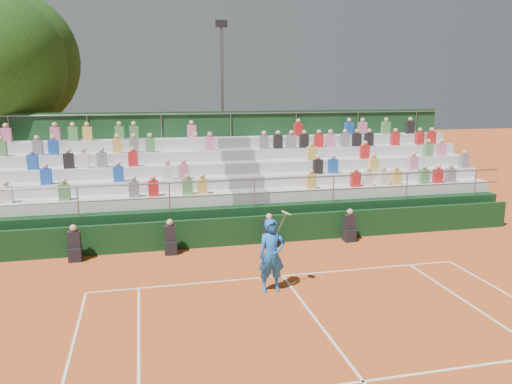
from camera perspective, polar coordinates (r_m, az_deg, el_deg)
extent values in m
plane|color=#C35320|center=(14.82, 3.08, -9.57)|extent=(90.00, 90.00, 0.00)
cube|color=white|center=(14.81, 3.08, -9.55)|extent=(11.00, 0.06, 0.01)
cube|color=white|center=(12.04, 7.41, -14.92)|extent=(0.06, 6.40, 0.01)
cube|color=white|center=(10.21, 12.15, -20.41)|extent=(8.22, 0.06, 0.01)
cube|color=black|center=(17.59, 0.22, -4.34)|extent=(20.00, 0.15, 1.00)
cube|color=black|center=(16.96, -19.95, -6.69)|extent=(0.40, 0.40, 0.44)
cube|color=black|center=(16.82, -20.07, -5.14)|extent=(0.38, 0.25, 0.55)
sphere|color=tan|center=(16.72, -20.16, -3.89)|extent=(0.22, 0.22, 0.22)
cube|color=black|center=(16.83, -9.72, -6.27)|extent=(0.40, 0.40, 0.44)
cube|color=black|center=(16.69, -9.78, -4.70)|extent=(0.38, 0.25, 0.55)
sphere|color=tan|center=(16.59, -9.83, -3.44)|extent=(0.22, 0.22, 0.22)
cube|color=black|center=(17.32, 1.49, -5.58)|extent=(0.40, 0.40, 0.44)
cube|color=black|center=(17.18, 1.50, -4.05)|extent=(0.38, 0.25, 0.55)
sphere|color=tan|center=(17.08, 1.50, -2.83)|extent=(0.22, 0.22, 0.22)
cube|color=black|center=(18.25, 10.58, -4.86)|extent=(0.40, 0.40, 0.44)
cube|color=black|center=(18.12, 10.64, -3.41)|extent=(0.38, 0.25, 0.55)
sphere|color=tan|center=(18.03, 10.69, -2.24)|extent=(0.22, 0.22, 0.22)
cube|color=black|center=(20.49, -1.75, -1.71)|extent=(20.00, 5.20, 1.20)
cube|color=silver|center=(18.37, -17.31, -1.26)|extent=(9.30, 0.85, 0.42)
cube|color=silver|center=(20.49, 14.01, 0.25)|extent=(9.30, 0.85, 0.42)
cube|color=slate|center=(18.71, -0.77, -0.48)|extent=(1.40, 0.85, 0.42)
cube|color=silver|center=(19.12, -17.21, 0.54)|extent=(9.30, 0.85, 0.42)
cube|color=silver|center=(21.16, 13.04, 1.82)|extent=(9.30, 0.85, 0.42)
cube|color=slate|center=(19.44, -1.30, 1.25)|extent=(1.40, 0.85, 0.42)
cube|color=silver|center=(19.88, -17.12, 2.19)|extent=(9.30, 0.85, 0.42)
cube|color=silver|center=(21.85, 12.12, 3.29)|extent=(9.30, 0.85, 0.42)
cube|color=slate|center=(20.19, -1.80, 2.86)|extent=(1.40, 0.85, 0.42)
cube|color=silver|center=(20.66, -17.03, 3.72)|extent=(9.30, 0.85, 0.42)
cube|color=silver|center=(22.56, 11.26, 4.66)|extent=(9.30, 0.85, 0.42)
cube|color=slate|center=(20.96, -2.26, 4.35)|extent=(1.40, 0.85, 0.42)
cube|color=silver|center=(21.45, -16.95, 5.14)|extent=(9.30, 0.85, 0.42)
cube|color=silver|center=(23.29, 10.45, 5.96)|extent=(9.30, 0.85, 0.42)
cube|color=slate|center=(21.74, -2.69, 5.73)|extent=(1.40, 0.85, 0.42)
cube|color=#173C1D|center=(22.36, -2.90, 3.60)|extent=(20.00, 0.12, 4.40)
cylinder|color=gray|center=(17.72, -0.18, 1.43)|extent=(20.00, 0.05, 0.05)
cylinder|color=gray|center=(22.06, -2.92, 8.97)|extent=(20.00, 0.05, 0.05)
cube|color=silver|center=(18.61, -26.61, -0.28)|extent=(0.36, 0.24, 0.56)
cube|color=#4C8C4C|center=(18.26, -21.04, -0.02)|extent=(0.36, 0.24, 0.56)
cube|color=slate|center=(18.07, -13.77, 0.32)|extent=(0.36, 0.24, 0.56)
cube|color=red|center=(18.07, -11.65, 0.42)|extent=(0.36, 0.24, 0.56)
cube|color=#4C8C4C|center=(18.13, -7.84, 0.59)|extent=(0.36, 0.24, 0.56)
cube|color=gold|center=(18.18, -6.16, 0.67)|extent=(0.36, 0.24, 0.56)
cube|color=#1E4CB2|center=(19.12, -22.86, 1.63)|extent=(0.36, 0.24, 0.56)
cube|color=#1E4CB2|center=(18.85, -15.45, 2.00)|extent=(0.36, 0.24, 0.56)
cube|color=silver|center=(18.85, -10.06, 2.25)|extent=(0.36, 0.24, 0.56)
cube|color=pink|center=(18.88, -8.27, 2.32)|extent=(0.36, 0.24, 0.56)
cube|color=#1E4CB2|center=(19.99, -24.16, 3.15)|extent=(0.36, 0.24, 0.56)
cube|color=black|center=(19.78, -20.62, 3.35)|extent=(0.36, 0.24, 0.56)
cube|color=silver|center=(19.72, -19.11, 3.43)|extent=(0.36, 0.24, 0.56)
cube|color=slate|center=(19.66, -17.19, 3.53)|extent=(0.36, 0.24, 0.56)
cube|color=red|center=(19.61, -13.87, 3.69)|extent=(0.36, 0.24, 0.56)
cube|color=#4C8C4C|center=(21.03, -27.10, 4.43)|extent=(0.36, 0.24, 0.56)
cube|color=slate|center=(20.76, -23.68, 4.65)|extent=(0.36, 0.24, 0.56)
cube|color=#1E4CB2|center=(20.66, -22.14, 4.74)|extent=(0.36, 0.24, 0.56)
cube|color=gold|center=(20.41, -15.54, 5.11)|extent=(0.36, 0.24, 0.56)
cube|color=slate|center=(20.40, -13.75, 5.20)|extent=(0.36, 0.24, 0.56)
cube|color=#4C8C4C|center=(20.40, -12.01, 5.28)|extent=(0.36, 0.24, 0.56)
cube|color=silver|center=(20.50, -6.94, 5.48)|extent=(0.36, 0.24, 0.56)
cube|color=pink|center=(20.58, -5.27, 5.54)|extent=(0.36, 0.24, 0.56)
cube|color=pink|center=(21.81, -26.63, 5.80)|extent=(0.36, 0.24, 0.56)
cube|color=pink|center=(21.46, -21.96, 6.12)|extent=(0.36, 0.24, 0.56)
cube|color=#4C8C4C|center=(21.36, -20.17, 6.23)|extent=(0.36, 0.24, 0.56)
cube|color=gold|center=(21.30, -18.71, 6.32)|extent=(0.36, 0.24, 0.56)
cube|color=#4C8C4C|center=(21.22, -15.33, 6.50)|extent=(0.36, 0.24, 0.56)
cube|color=#4C8C4C|center=(21.20, -13.76, 6.58)|extent=(0.36, 0.24, 0.56)
cube|color=pink|center=(21.30, -7.37, 6.84)|extent=(0.36, 0.24, 0.56)
cube|color=gold|center=(19.10, 6.29, 1.21)|extent=(0.36, 0.24, 0.56)
cube|color=red|center=(19.77, 11.30, 1.41)|extent=(0.36, 0.24, 0.56)
cube|color=silver|center=(20.00, 12.69, 1.47)|extent=(0.36, 0.24, 0.56)
cube|color=silver|center=(20.28, 14.32, 1.53)|extent=(0.36, 0.24, 0.56)
cube|color=gold|center=(20.54, 15.71, 1.58)|extent=(0.36, 0.24, 0.56)
cube|color=#4C8C4C|center=(21.16, 18.67, 1.69)|extent=(0.36, 0.24, 0.56)
cube|color=red|center=(21.49, 20.07, 1.74)|extent=(0.36, 0.24, 0.56)
cube|color=slate|center=(21.80, 21.34, 1.78)|extent=(0.36, 0.24, 0.56)
cube|color=black|center=(20.01, 7.08, 2.89)|extent=(0.36, 0.24, 0.56)
cube|color=#1E4CB2|center=(20.24, 8.79, 2.95)|extent=(0.36, 0.24, 0.56)
cube|color=gold|center=(20.94, 13.24, 3.07)|extent=(0.36, 0.24, 0.56)
cube|color=pink|center=(21.79, 17.49, 3.17)|extent=(0.36, 0.24, 0.56)
cube|color=slate|center=(23.10, 22.67, 3.26)|extent=(0.36, 0.24, 0.56)
cube|color=gold|center=(20.75, 6.37, 4.40)|extent=(0.36, 0.24, 0.56)
cube|color=red|center=(21.65, 12.32, 4.51)|extent=(0.36, 0.24, 0.56)
cube|color=#4C8C4C|center=(23.07, 19.06, 4.57)|extent=(0.36, 0.24, 0.56)
cube|color=pink|center=(23.43, 20.43, 4.58)|extent=(0.36, 0.24, 0.56)
cube|color=slate|center=(21.00, 0.92, 5.71)|extent=(0.36, 0.24, 0.56)
cube|color=black|center=(21.15, 2.52, 5.75)|extent=(0.36, 0.24, 0.56)
cube|color=slate|center=(21.31, 4.04, 5.78)|extent=(0.36, 0.24, 0.56)
cube|color=black|center=(21.49, 5.51, 5.80)|extent=(0.36, 0.24, 0.56)
cube|color=red|center=(21.70, 7.19, 5.83)|extent=(0.36, 0.24, 0.56)
cube|color=pink|center=(21.89, 8.49, 5.84)|extent=(0.36, 0.24, 0.56)
cube|color=slate|center=(22.14, 10.11, 5.85)|extent=(0.36, 0.24, 0.56)
cube|color=black|center=(22.37, 11.44, 5.86)|extent=(0.36, 0.24, 0.56)
cube|color=black|center=(22.61, 12.78, 5.86)|extent=(0.36, 0.24, 0.56)
cube|color=red|center=(23.18, 15.61, 5.86)|extent=(0.36, 0.24, 0.56)
cube|color=red|center=(23.78, 18.19, 5.85)|extent=(0.36, 0.24, 0.56)
cube|color=red|center=(24.09, 19.39, 5.84)|extent=(0.36, 0.24, 0.56)
cube|color=red|center=(22.25, 4.84, 7.11)|extent=(0.36, 0.24, 0.56)
cube|color=#1E4CB2|center=(23.10, 10.57, 7.12)|extent=(0.36, 0.24, 0.56)
cube|color=pink|center=(23.36, 12.05, 7.12)|extent=(0.36, 0.24, 0.56)
cube|color=#4C8C4C|center=(23.87, 14.60, 7.09)|extent=(0.36, 0.24, 0.56)
cube|color=black|center=(24.46, 17.17, 7.06)|extent=(0.36, 0.24, 0.56)
imported|color=blue|center=(13.47, 1.80, -7.25)|extent=(0.73, 0.48, 2.00)
cylinder|color=gray|center=(13.28, 2.87, -3.70)|extent=(0.26, 0.03, 0.51)
cylinder|color=#E5D866|center=(13.24, 3.51, -2.41)|extent=(0.26, 0.28, 0.14)
cylinder|color=#362513|center=(28.68, -25.72, 3.77)|extent=(0.50, 0.50, 3.90)
sphere|color=#17390F|center=(28.50, -26.60, 13.27)|extent=(7.03, 7.03, 7.03)
cylinder|color=gray|center=(27.14, -3.84, 9.36)|extent=(0.16, 0.16, 8.47)
cube|color=black|center=(27.30, -3.98, 18.65)|extent=(0.60, 0.25, 0.35)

